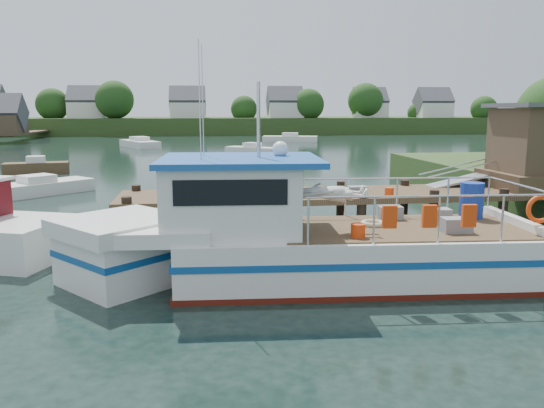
{
  "coord_description": "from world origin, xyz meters",
  "views": [
    {
      "loc": [
        -3.26,
        -17.84,
        4.22
      ],
      "look_at": [
        -1.0,
        -1.5,
        1.3
      ],
      "focal_mm": 35.0,
      "sensor_mm": 36.0,
      "label": 1
    }
  ],
  "objects": [
    {
      "name": "moored_a",
      "position": [
        -11.41,
        10.12,
        0.37
      ],
      "size": [
        5.24,
        5.06,
        1.0
      ],
      "rotation": [
        0.0,
        0.0,
        0.4
      ],
      "color": "silver",
      "rests_on": "ground"
    },
    {
      "name": "moored_d",
      "position": [
        -10.02,
        45.1,
        0.46
      ],
      "size": [
        5.32,
        7.65,
        1.24
      ],
      "rotation": [
        0.0,
        0.0,
        -0.09
      ],
      "color": "silver",
      "rests_on": "ground"
    },
    {
      "name": "moored_b",
      "position": [
        1.85,
        33.09,
        0.43
      ],
      "size": [
        5.24,
        4.6,
        1.16
      ],
      "rotation": [
        0.0,
        0.0,
        -0.04
      ],
      "color": "silver",
      "rests_on": "ground"
    },
    {
      "name": "moored_rowboat",
      "position": [
        -14.16,
        19.66,
        0.44
      ],
      "size": [
        4.27,
        2.11,
        1.19
      ],
      "rotation": [
        0.0,
        0.0,
        -0.34
      ],
      "color": "#4C3924",
      "rests_on": "ground"
    },
    {
      "name": "far_shore",
      "position": [
        0.01,
        82.37,
        2.1
      ],
      "size": [
        140.0,
        42.55,
        9.22
      ],
      "color": "#2D451C",
      "rests_on": "ground"
    },
    {
      "name": "moored_c",
      "position": [
        16.26,
        17.12,
        0.37
      ],
      "size": [
        6.46,
        5.38,
        1.0
      ],
      "rotation": [
        0.0,
        0.0,
        0.43
      ],
      "color": "silver",
      "rests_on": "ground"
    },
    {
      "name": "ground_plane",
      "position": [
        0.0,
        0.0,
        0.0
      ],
      "size": [
        160.0,
        160.0,
        0.0
      ],
      "primitive_type": "plane",
      "color": "black"
    },
    {
      "name": "lobster_boat",
      "position": [
        -1.01,
        -5.17,
        1.05
      ],
      "size": [
        12.14,
        4.22,
        5.81
      ],
      "rotation": [
        0.0,
        0.0,
        -0.07
      ],
      "color": "silver",
      "rests_on": "ground"
    },
    {
      "name": "moored_far",
      "position": [
        9.04,
        53.26,
        0.46
      ],
      "size": [
        7.69,
        4.26,
        1.24
      ],
      "rotation": [
        0.0,
        0.0,
        0.0
      ],
      "color": "silver",
      "rests_on": "ground"
    },
    {
      "name": "dock",
      "position": [
        6.51,
        0.01,
        2.24
      ],
      "size": [
        16.6,
        3.0,
        4.78
      ],
      "color": "#4C3924",
      "rests_on": "ground"
    }
  ]
}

